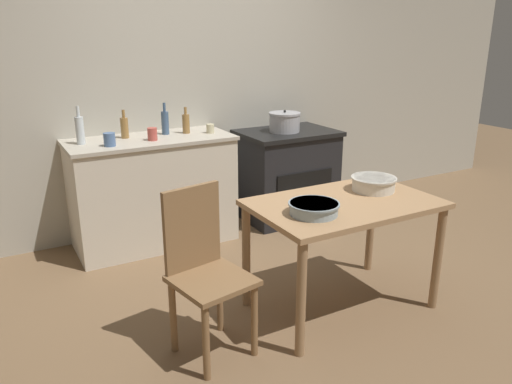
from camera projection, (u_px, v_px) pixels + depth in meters
ground_plane at (285, 287)px, 3.63m from camera, size 14.00×14.00×0.00m
wall_back at (194, 88)px, 4.56m from camera, size 8.00×0.07×2.55m
counter_cabinet at (153, 191)px, 4.27m from camera, size 1.36×0.63×0.93m
stove at (286, 174)px, 4.89m from camera, size 0.90×0.67×0.87m
work_table at (344, 216)px, 3.20m from camera, size 1.17×0.74×0.75m
chair at (204, 267)px, 2.79m from camera, size 0.47×0.47×0.97m
flour_sack at (314, 217)px, 4.56m from camera, size 0.24×0.16×0.31m
stock_pot at (285, 122)px, 4.68m from camera, size 0.30×0.30×0.20m
mixing_bowl_large at (374, 183)px, 3.36m from camera, size 0.31×0.31×0.09m
mixing_bowl_small at (314, 208)px, 2.93m from camera, size 0.30×0.30×0.07m
bottle_far_left at (165, 122)px, 4.24m from camera, size 0.06×0.06×0.27m
bottle_left at (186, 123)px, 4.29m from camera, size 0.06×0.06×0.23m
bottle_mid_left at (124, 127)px, 4.09m from camera, size 0.06×0.06×0.23m
bottle_center_left at (80, 130)px, 3.87m from camera, size 0.07×0.07×0.30m
cup_center at (210, 129)px, 4.31m from camera, size 0.07×0.07×0.08m
cup_center_right at (152, 134)px, 4.02m from camera, size 0.08×0.08×0.10m
cup_mid_right at (110, 140)px, 3.82m from camera, size 0.09×0.09×0.10m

